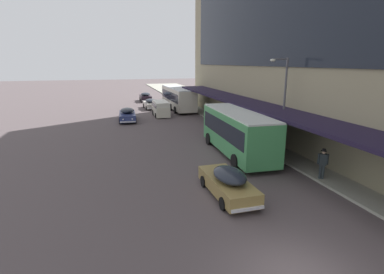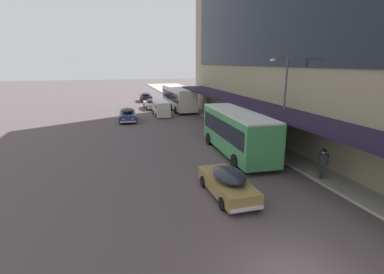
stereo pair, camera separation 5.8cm
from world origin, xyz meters
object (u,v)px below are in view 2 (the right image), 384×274
at_px(transit_bus_kerbside_rear, 237,130).
at_px(sedan_far_back, 228,182).
at_px(sedan_trailing_mid, 146,97).
at_px(pedestrian_at_kerb, 323,162).
at_px(vw_van, 161,108).
at_px(sedan_lead_mid, 128,115).
at_px(sedan_oncoming_front, 151,104).
at_px(street_lamp, 283,99).
at_px(transit_bus_kerbside_front, 178,97).

relative_size(transit_bus_kerbside_rear, sedan_far_back, 1.97).
xyz_separation_m(sedan_trailing_mid, pedestrian_at_kerb, (5.57, -40.59, 0.39)).
bearing_deg(vw_van, transit_bus_kerbside_rear, -81.52).
distance_m(sedan_lead_mid, vw_van, 5.09).
xyz_separation_m(sedan_lead_mid, sedan_oncoming_front, (4.10, 9.20, -0.03)).
height_order(sedan_lead_mid, sedan_trailing_mid, sedan_trailing_mid).
bearing_deg(sedan_lead_mid, pedestrian_at_kerb, -65.92).
relative_size(transit_bus_kerbside_rear, street_lamp, 1.36).
height_order(transit_bus_kerbside_rear, vw_van, transit_bus_kerbside_rear).
distance_m(transit_bus_kerbside_rear, sedan_oncoming_front, 25.45).
relative_size(sedan_lead_mid, sedan_far_back, 1.02).
distance_m(transit_bus_kerbside_front, transit_bus_kerbside_rear, 23.40).
bearing_deg(street_lamp, transit_bus_kerbside_rear, 168.16).
bearing_deg(sedan_far_back, vw_van, 88.37).
xyz_separation_m(pedestrian_at_kerb, street_lamp, (0.56, 5.63, 3.10)).
height_order(sedan_oncoming_front, vw_van, vw_van).
relative_size(transit_bus_kerbside_front, transit_bus_kerbside_rear, 1.19).
height_order(sedan_trailing_mid, vw_van, vw_van).
relative_size(transit_bus_kerbside_front, pedestrian_at_kerb, 6.25).
bearing_deg(sedan_lead_mid, vw_van, 27.85).
bearing_deg(pedestrian_at_kerb, vw_van, 102.52).
relative_size(transit_bus_kerbside_rear, sedan_trailing_mid, 2.15).
bearing_deg(transit_bus_kerbside_front, street_lamp, -83.95).
height_order(sedan_far_back, sedan_trailing_mid, sedan_trailing_mid).
height_order(sedan_oncoming_front, street_lamp, street_lamp).
bearing_deg(transit_bus_kerbside_rear, vw_van, 98.48).
bearing_deg(sedan_far_back, transit_bus_kerbside_front, 82.05).
relative_size(transit_bus_kerbside_front, vw_van, 2.54).
distance_m(sedan_oncoming_front, sedan_far_back, 31.96).
bearing_deg(transit_bus_kerbside_front, pedestrian_at_kerb, -86.15).
bearing_deg(transit_bus_kerbside_rear, sedan_lead_mid, 114.31).
distance_m(sedan_lead_mid, pedestrian_at_kerb, 24.48).
height_order(transit_bus_kerbside_front, street_lamp, street_lamp).
height_order(transit_bus_kerbside_rear, sedan_trailing_mid, transit_bus_kerbside_rear).
relative_size(transit_bus_kerbside_front, sedan_trailing_mid, 2.57).
distance_m(transit_bus_kerbside_front, vw_van, 6.14).
bearing_deg(vw_van, sedan_lead_mid, -152.15).
bearing_deg(sedan_trailing_mid, vw_van, -89.73).
bearing_deg(sedan_far_back, transit_bus_kerbside_rear, 62.81).
xyz_separation_m(transit_bus_kerbside_rear, street_lamp, (3.30, -0.69, 2.36)).
distance_m(transit_bus_kerbside_rear, street_lamp, 4.12).
relative_size(sedan_oncoming_front, street_lamp, 0.65).
relative_size(sedan_lead_mid, sedan_trailing_mid, 1.11).
relative_size(transit_bus_kerbside_rear, sedan_lead_mid, 1.94).
distance_m(transit_bus_kerbside_rear, pedestrian_at_kerb, 6.93).
relative_size(sedan_oncoming_front, pedestrian_at_kerb, 2.51).
height_order(transit_bus_kerbside_front, sedan_oncoming_front, transit_bus_kerbside_front).
bearing_deg(sedan_far_back, sedan_lead_mid, 99.43).
relative_size(sedan_oncoming_front, sedan_trailing_mid, 1.03).
bearing_deg(sedan_lead_mid, transit_bus_kerbside_front, 42.68).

